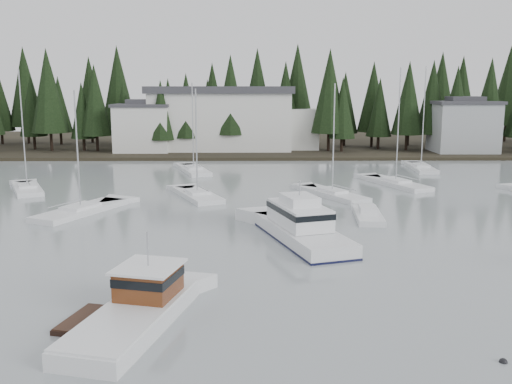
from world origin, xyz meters
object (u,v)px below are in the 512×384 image
house_west (143,127)px  runabout_1 (368,217)px  sailboat_10 (421,169)px  sailboat_6 (197,197)px  sailboat_5 (194,171)px  sailboat_4 (396,185)px  cabin_cruiser_center (301,230)px  harbor_inn (233,119)px  sailboat_2 (332,195)px  sailboat_9 (81,212)px  house_east_a (463,126)px  sailboat_8 (27,190)px  lobster_boat_brown (135,313)px

house_west → runabout_1: 56.22m
sailboat_10 → runabout_1: 32.63m
house_west → runabout_1: size_ratio=1.34×
sailboat_6 → sailboat_10: sailboat_10 is taller
sailboat_6 → sailboat_5: bearing=-16.6°
sailboat_4 → sailboat_6: 23.61m
cabin_cruiser_center → runabout_1: (6.49, 7.10, -0.64)m
sailboat_4 → sailboat_10: (6.76, 12.85, 0.01)m
harbor_inn → sailboat_2: sailboat_2 is taller
sailboat_9 → house_east_a: bearing=-24.1°
house_east_a → sailboat_8: bearing=-150.8°
sailboat_9 → runabout_1: 25.81m
cabin_cruiser_center → sailboat_10: sailboat_10 is taller
sailboat_5 → sailboat_10: 31.45m
cabin_cruiser_center → sailboat_5: bearing=0.7°
sailboat_8 → runabout_1: 37.42m
sailboat_2 → sailboat_4: 10.70m
house_east_a → harbor_inn: harbor_inn is taller
cabin_cruiser_center → sailboat_2: size_ratio=1.03×
sailboat_8 → sailboat_10: size_ratio=0.94×
sailboat_6 → sailboat_8: 19.50m
house_east_a → sailboat_9: bearing=-138.7°
cabin_cruiser_center → runabout_1: cabin_cruiser_center is taller
cabin_cruiser_center → sailboat_4: 27.37m
house_west → sailboat_2: sailboat_2 is taller
harbor_inn → sailboat_10: (26.83, -21.90, -5.69)m
sailboat_5 → sailboat_6: size_ratio=1.06×
house_east_a → sailboat_2: size_ratio=0.87×
cabin_cruiser_center → sailboat_6: 19.15m
harbor_inn → sailboat_8: (-21.51, -38.11, -5.70)m
sailboat_5 → sailboat_8: sailboat_8 is taller
harbor_inn → runabout_1: size_ratio=4.15×
lobster_boat_brown → sailboat_4: (22.55, 39.34, -0.48)m
sailboat_8 → sailboat_10: bearing=-97.4°
sailboat_6 → house_west: bearing=-5.3°
sailboat_2 → runabout_1: (1.68, -10.20, 0.07)m
house_west → house_east_a: bearing=-1.1°
lobster_boat_brown → sailboat_5: 50.36m
house_west → house_east_a: size_ratio=0.90×
sailboat_8 → sailboat_10: (48.33, 16.21, 0.00)m
sailboat_6 → house_east_a: bearing=-71.1°
sailboat_4 → sailboat_5: sailboat_4 is taller
house_east_a → house_west: bearing=178.9°
sailboat_4 → sailboat_8: size_ratio=1.02×
cabin_cruiser_center → sailboat_9: sailboat_9 is taller
harbor_inn → runabout_1: bearing=-75.5°
sailboat_10 → sailboat_9: bearing=128.1°
cabin_cruiser_center → sailboat_8: (-28.40, 20.63, -0.69)m
cabin_cruiser_center → sailboat_8: sailboat_8 is taller
harbor_inn → sailboat_9: (-12.33, -49.36, -5.73)m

